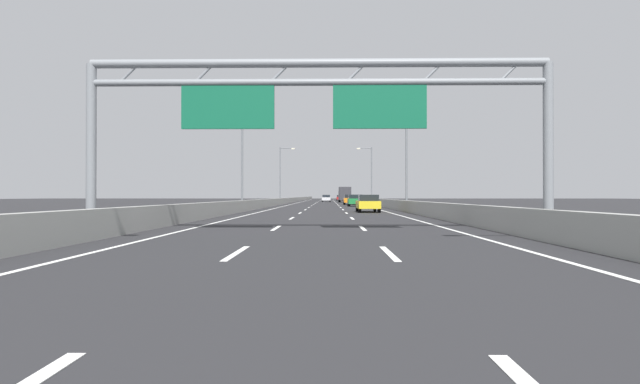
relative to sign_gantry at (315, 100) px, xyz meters
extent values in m
plane|color=#262628|center=(0.12, 81.10, -4.84)|extent=(260.00, 260.00, 0.00)
cube|color=white|center=(-1.68, -6.40, -4.83)|extent=(0.16, 3.00, 0.01)
cube|color=white|center=(-1.68, 2.60, -4.83)|extent=(0.16, 3.00, 0.01)
cube|color=white|center=(-1.68, 11.60, -4.83)|extent=(0.16, 3.00, 0.01)
cube|color=white|center=(-1.68, 20.60, -4.83)|extent=(0.16, 3.00, 0.01)
cube|color=white|center=(-1.68, 29.60, -4.83)|extent=(0.16, 3.00, 0.01)
cube|color=white|center=(-1.68, 38.60, -4.83)|extent=(0.16, 3.00, 0.01)
cube|color=white|center=(-1.68, 47.60, -4.83)|extent=(0.16, 3.00, 0.01)
cube|color=white|center=(-1.68, 56.60, -4.83)|extent=(0.16, 3.00, 0.01)
cube|color=white|center=(-1.68, 65.60, -4.83)|extent=(0.16, 3.00, 0.01)
cube|color=white|center=(-1.68, 74.60, -4.83)|extent=(0.16, 3.00, 0.01)
cube|color=white|center=(-1.68, 83.60, -4.83)|extent=(0.16, 3.00, 0.01)
cube|color=white|center=(-1.68, 92.60, -4.83)|extent=(0.16, 3.00, 0.01)
cube|color=white|center=(-1.68, 101.60, -4.83)|extent=(0.16, 3.00, 0.01)
cube|color=white|center=(-1.68, 110.60, -4.83)|extent=(0.16, 3.00, 0.01)
cube|color=white|center=(-1.68, 119.60, -4.83)|extent=(0.16, 3.00, 0.01)
cube|color=white|center=(-1.68, 128.60, -4.83)|extent=(0.16, 3.00, 0.01)
cube|color=white|center=(-1.68, 137.60, -4.83)|extent=(0.16, 3.00, 0.01)
cube|color=white|center=(1.92, -6.40, -4.83)|extent=(0.16, 3.00, 0.01)
cube|color=white|center=(1.92, 2.60, -4.83)|extent=(0.16, 3.00, 0.01)
cube|color=white|center=(1.92, 11.60, -4.83)|extent=(0.16, 3.00, 0.01)
cube|color=white|center=(1.92, 20.60, -4.83)|extent=(0.16, 3.00, 0.01)
cube|color=white|center=(1.92, 29.60, -4.83)|extent=(0.16, 3.00, 0.01)
cube|color=white|center=(1.92, 38.60, -4.83)|extent=(0.16, 3.00, 0.01)
cube|color=white|center=(1.92, 47.60, -4.83)|extent=(0.16, 3.00, 0.01)
cube|color=white|center=(1.92, 56.60, -4.83)|extent=(0.16, 3.00, 0.01)
cube|color=white|center=(1.92, 65.60, -4.83)|extent=(0.16, 3.00, 0.01)
cube|color=white|center=(1.92, 74.60, -4.83)|extent=(0.16, 3.00, 0.01)
cube|color=white|center=(1.92, 83.60, -4.83)|extent=(0.16, 3.00, 0.01)
cube|color=white|center=(1.92, 92.60, -4.83)|extent=(0.16, 3.00, 0.01)
cube|color=white|center=(1.92, 101.60, -4.83)|extent=(0.16, 3.00, 0.01)
cube|color=white|center=(1.92, 110.60, -4.83)|extent=(0.16, 3.00, 0.01)
cube|color=white|center=(1.92, 119.60, -4.83)|extent=(0.16, 3.00, 0.01)
cube|color=white|center=(1.92, 128.60, -4.83)|extent=(0.16, 3.00, 0.01)
cube|color=white|center=(1.92, 137.60, -4.83)|extent=(0.16, 3.00, 0.01)
cube|color=white|center=(-5.13, 69.10, -4.83)|extent=(0.16, 176.00, 0.01)
cube|color=white|center=(5.37, 69.10, -4.83)|extent=(0.16, 176.00, 0.01)
cube|color=#9E9E99|center=(-6.78, 91.10, -4.36)|extent=(0.45, 220.00, 0.95)
cube|color=#9E9E99|center=(7.02, 91.10, -4.36)|extent=(0.45, 220.00, 0.95)
cylinder|color=gray|center=(-8.22, 0.00, -1.74)|extent=(0.36, 0.36, 6.20)
cylinder|color=gray|center=(8.46, 0.00, -1.74)|extent=(0.36, 0.36, 6.20)
cylinder|color=gray|center=(0.12, 0.00, 1.36)|extent=(16.67, 0.32, 0.32)
cylinder|color=gray|center=(0.12, 0.00, 0.66)|extent=(16.67, 0.26, 0.26)
cylinder|color=gray|center=(-6.83, 0.00, 1.01)|extent=(0.74, 0.10, 0.74)
cylinder|color=gray|center=(-4.05, 0.00, 1.01)|extent=(0.74, 0.10, 0.74)
cylinder|color=gray|center=(-1.27, 0.00, 1.01)|extent=(0.74, 0.10, 0.74)
cylinder|color=gray|center=(1.51, 0.00, 1.01)|extent=(0.74, 0.10, 0.74)
cylinder|color=gray|center=(4.29, 0.00, 1.01)|extent=(0.74, 0.10, 0.74)
cylinder|color=gray|center=(7.07, 0.00, 1.01)|extent=(0.74, 0.10, 0.74)
cube|color=#0F5B3D|center=(-3.18, 0.00, -0.24)|extent=(3.40, 0.12, 1.60)
cube|color=#0F5B3D|center=(2.37, 0.00, -0.24)|extent=(3.40, 0.12, 1.60)
cylinder|color=slate|center=(-7.58, 28.53, -0.09)|extent=(0.20, 0.20, 9.50)
cylinder|color=slate|center=(-6.48, 28.53, 4.51)|extent=(2.20, 0.12, 0.12)
cube|color=#F2EAC6|center=(-5.38, 28.53, 4.41)|extent=(0.56, 0.28, 0.20)
cylinder|color=slate|center=(7.82, 28.53, -0.09)|extent=(0.20, 0.20, 9.50)
cylinder|color=slate|center=(6.72, 28.53, 4.51)|extent=(2.20, 0.12, 0.12)
cube|color=#F2EAC6|center=(5.62, 28.53, 4.41)|extent=(0.56, 0.28, 0.20)
cylinder|color=slate|center=(-7.58, 65.77, -0.09)|extent=(0.20, 0.20, 9.50)
cylinder|color=slate|center=(-6.48, 65.77, 4.51)|extent=(2.20, 0.12, 0.12)
cube|color=#F2EAC6|center=(-5.38, 65.77, 4.41)|extent=(0.56, 0.28, 0.20)
cylinder|color=slate|center=(7.82, 65.77, -0.09)|extent=(0.20, 0.20, 9.50)
cylinder|color=slate|center=(6.72, 65.77, 4.51)|extent=(2.20, 0.12, 0.12)
cube|color=#F2EAC6|center=(5.62, 65.77, 4.41)|extent=(0.56, 0.28, 0.20)
cube|color=#1E7A38|center=(3.96, 45.35, -4.19)|extent=(1.87, 4.26, 0.67)
cube|color=black|center=(3.96, 45.59, -3.60)|extent=(1.65, 1.85, 0.50)
cylinder|color=black|center=(3.14, 46.93, -4.52)|extent=(0.22, 0.64, 0.64)
cylinder|color=black|center=(4.79, 46.93, -4.52)|extent=(0.22, 0.64, 0.64)
cylinder|color=black|center=(3.14, 43.78, -4.52)|extent=(0.22, 0.64, 0.64)
cylinder|color=black|center=(4.79, 43.78, -4.52)|extent=(0.22, 0.64, 0.64)
cube|color=red|center=(3.71, 115.95, -4.19)|extent=(1.86, 4.62, 0.66)
cube|color=black|center=(3.71, 115.44, -3.59)|extent=(1.63, 2.21, 0.54)
cylinder|color=black|center=(2.90, 117.71, -4.52)|extent=(0.22, 0.64, 0.64)
cylinder|color=black|center=(4.53, 117.71, -4.52)|extent=(0.22, 0.64, 0.64)
cylinder|color=black|center=(2.90, 114.19, -4.52)|extent=(0.22, 0.64, 0.64)
cylinder|color=black|center=(4.53, 114.19, -4.52)|extent=(0.22, 0.64, 0.64)
cube|color=silver|center=(0.11, 89.94, -4.20)|extent=(1.84, 4.40, 0.65)
cube|color=black|center=(0.11, 90.16, -3.60)|extent=(1.62, 2.05, 0.54)
cylinder|color=black|center=(-0.70, 91.59, -4.52)|extent=(0.22, 0.64, 0.64)
cylinder|color=black|center=(0.92, 91.59, -4.52)|extent=(0.22, 0.64, 0.64)
cylinder|color=black|center=(-0.70, 88.29, -4.52)|extent=(0.22, 0.64, 0.64)
cylinder|color=black|center=(0.92, 88.29, -4.52)|extent=(0.22, 0.64, 0.64)
cube|color=yellow|center=(3.76, 23.08, -4.22)|extent=(1.75, 4.65, 0.60)
cube|color=black|center=(3.76, 22.44, -3.66)|extent=(1.54, 2.02, 0.51)
cylinder|color=black|center=(3.00, 24.85, -4.52)|extent=(0.22, 0.64, 0.64)
cylinder|color=black|center=(4.52, 24.85, -4.52)|extent=(0.22, 0.64, 0.64)
cylinder|color=black|center=(3.00, 21.30, -4.52)|extent=(0.22, 0.64, 0.64)
cylinder|color=black|center=(4.52, 21.30, -4.52)|extent=(0.22, 0.64, 0.64)
cube|color=orange|center=(3.72, 56.54, -4.18)|extent=(1.80, 4.67, 0.68)
cube|color=black|center=(3.72, 55.88, -3.59)|extent=(1.58, 2.20, 0.50)
cylinder|color=black|center=(2.93, 58.33, -4.52)|extent=(0.22, 0.64, 0.64)
cylinder|color=black|center=(4.51, 58.33, -4.52)|extent=(0.22, 0.64, 0.64)
cylinder|color=black|center=(2.93, 54.75, -4.52)|extent=(0.22, 0.64, 0.64)
cylinder|color=black|center=(4.51, 54.75, -4.52)|extent=(0.22, 0.64, 0.64)
cube|color=silver|center=(3.91, 87.70, -3.40)|extent=(2.38, 2.35, 1.92)
cube|color=#333338|center=(3.91, 83.41, -3.06)|extent=(2.38, 5.84, 2.60)
cylinder|color=black|center=(2.86, 87.98, -4.36)|extent=(0.28, 0.96, 0.96)
cylinder|color=black|center=(4.96, 87.98, -4.36)|extent=(0.28, 0.96, 0.96)
cylinder|color=black|center=(2.86, 81.88, -4.36)|extent=(0.28, 0.96, 0.96)
cylinder|color=black|center=(4.96, 81.88, -4.36)|extent=(0.28, 0.96, 0.96)
camera|label=1|loc=(0.48, -18.17, -3.47)|focal=28.05mm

